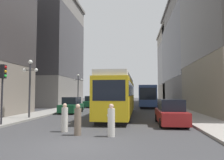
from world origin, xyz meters
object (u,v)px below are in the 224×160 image
parked_car_left_near (72,106)px  pedestrian_crossing_near (111,121)px  pedestrian_on_sidewalk (65,119)px  pedestrian_crossing_far (78,121)px  lamp_post_left_far (78,85)px  parked_car_right_far (171,113)px  transit_bus (147,95)px  parked_car_left_mid (91,102)px  lamp_post_left_near (30,79)px  streetcar (119,95)px  traffic_light_near_left (3,78)px

parked_car_left_near → pedestrian_crossing_near: (6.09, -12.60, -0.05)m
pedestrian_on_sidewalk → pedestrian_crossing_far: bearing=-95.0°
lamp_post_left_far → parked_car_right_far: bearing=-55.9°
parked_car_left_near → lamp_post_left_far: 9.93m
transit_bus → pedestrian_on_sidewalk: transit_bus is taller
parked_car_right_far → transit_bus: bearing=-88.1°
parked_car_left_mid → parked_car_right_far: bearing=-64.5°
parked_car_right_far → pedestrian_crossing_far: bearing=38.6°
parked_car_left_mid → parked_car_right_far: 20.88m
pedestrian_on_sidewalk → lamp_post_left_near: (-5.12, 5.48, 2.73)m
parked_car_left_near → pedestrian_crossing_far: (4.26, -12.48, -0.06)m
streetcar → pedestrian_on_sidewalk: (-2.46, -8.92, -1.33)m
parked_car_left_mid → lamp_post_left_near: lamp_post_left_near is taller
pedestrian_crossing_near → parked_car_left_near: bearing=89.5°
traffic_light_near_left → lamp_post_left_far: lamp_post_left_far is taller
transit_bus → pedestrian_crossing_far: bearing=-100.3°
pedestrian_crossing_near → pedestrian_on_sidewalk: 3.06m
transit_bus → parked_car_left_near: size_ratio=2.50×
pedestrian_crossing_far → lamp_post_left_far: 22.86m
parked_car_right_far → pedestrian_crossing_near: size_ratio=2.76×
parked_car_right_far → parked_car_left_mid: bearing=-62.1°
transit_bus → parked_car_left_mid: (-9.12, -1.47, -1.10)m
pedestrian_on_sidewalk → pedestrian_crossing_near: bearing=-73.8°
transit_bus → pedestrian_crossing_near: 24.71m
parked_car_right_far → lamp_post_left_far: bearing=-56.1°
parked_car_right_far → pedestrian_crossing_near: bearing=50.7°
pedestrian_on_sidewalk → traffic_light_near_left: (-4.90, 1.37, 2.52)m
pedestrian_on_sidewalk → streetcar: bearing=20.5°
parked_car_left_near → parked_car_left_mid: bearing=89.4°
pedestrian_crossing_near → traffic_light_near_left: traffic_light_near_left is taller
streetcar → pedestrian_crossing_near: size_ratio=8.46×
pedestrian_on_sidewalk → parked_car_left_mid: bearing=44.2°
pedestrian_crossing_near → pedestrian_crossing_far: size_ratio=1.02×
pedestrian_crossing_near → lamp_post_left_near: 10.66m
parked_car_left_near → pedestrian_crossing_near: bearing=-64.8°
pedestrian_crossing_far → lamp_post_left_far: lamp_post_left_far is taller
transit_bus → lamp_post_left_near: (-11.02, -17.98, 1.56)m
traffic_light_near_left → pedestrian_on_sidewalk: bearing=-15.6°
parked_car_left_near → traffic_light_near_left: (-1.68, -10.21, 2.44)m
pedestrian_crossing_far → traffic_light_near_left: traffic_light_near_left is taller
transit_bus → lamp_post_left_near: bearing=-120.5°
streetcar → parked_car_left_near: 6.39m
pedestrian_crossing_near → lamp_post_left_far: bearing=83.7°
transit_bus → pedestrian_crossing_far: size_ratio=6.78×
transit_bus → lamp_post_left_near: size_ratio=2.24×
streetcar → parked_car_left_near: (-5.67, 2.65, -1.26)m
pedestrian_on_sidewalk → lamp_post_left_far: (-5.12, 20.93, 2.82)m
lamp_post_left_near → lamp_post_left_far: bearing=90.0°
parked_car_left_near → pedestrian_crossing_near: size_ratio=2.66×
pedestrian_on_sidewalk → traffic_light_near_left: 5.67m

